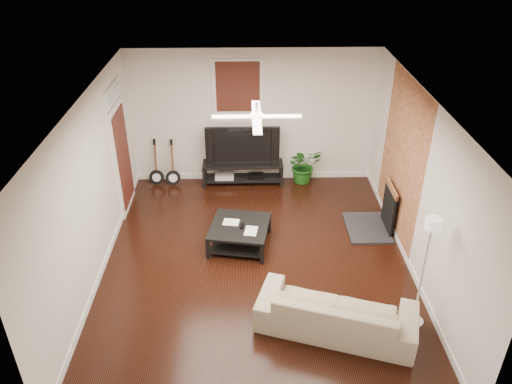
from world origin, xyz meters
TOP-DOWN VIEW (x-y plane):
  - room at (0.00, 0.00)m, footprint 5.01×6.01m
  - brick_accent at (2.49, 1.00)m, footprint 0.02×2.20m
  - fireplace at (2.20, 1.00)m, footprint 0.80×1.10m
  - window_back at (-0.30, 2.97)m, footprint 1.00×0.06m
  - door_left at (-2.46, 1.90)m, footprint 0.08×1.00m
  - tv_stand at (-0.22, 2.78)m, footprint 1.67×0.45m
  - tv at (-0.22, 2.80)m, footprint 1.50×0.20m
  - coffee_table at (-0.28, 0.55)m, footprint 1.12×1.12m
  - sofa at (1.07, -1.46)m, footprint 2.32×1.47m
  - floor_lamp at (2.20, -1.36)m, footprint 0.37×0.37m
  - potted_plant at (1.06, 2.82)m, footprint 0.85×0.79m
  - guitar_left at (-2.04, 2.75)m, footprint 0.32×0.23m
  - guitar_right at (-1.69, 2.72)m, footprint 0.31×0.23m
  - ceiling_fan at (0.00, 0.00)m, footprint 1.24×1.24m

SIDE VIEW (x-z plane):
  - coffee_table at x=-0.28m, z-range 0.00..0.41m
  - tv_stand at x=-0.22m, z-range 0.00..0.47m
  - sofa at x=1.07m, z-range 0.00..0.63m
  - potted_plant at x=1.06m, z-range 0.00..0.78m
  - fireplace at x=2.20m, z-range 0.00..0.92m
  - guitar_left at x=-2.04m, z-range 0.00..0.98m
  - guitar_right at x=-1.69m, z-range 0.00..0.98m
  - floor_lamp at x=2.20m, z-range 0.00..1.77m
  - tv at x=-0.22m, z-range 0.47..1.33m
  - door_left at x=-2.46m, z-range 0.00..2.50m
  - room at x=0.00m, z-range 0.00..2.80m
  - brick_accent at x=2.49m, z-range 0.00..2.80m
  - window_back at x=-0.30m, z-range 1.30..2.60m
  - ceiling_fan at x=0.00m, z-range 2.44..2.76m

